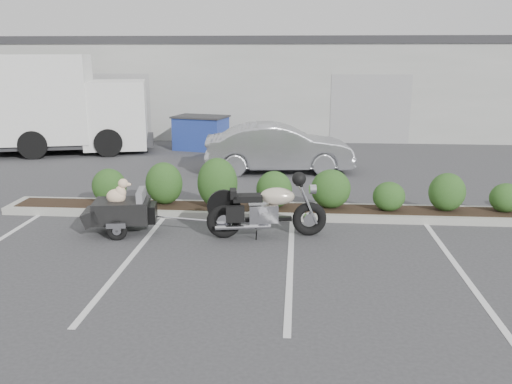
# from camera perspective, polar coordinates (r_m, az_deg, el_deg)

# --- Properties ---
(ground) EXTENTS (90.00, 90.00, 0.00)m
(ground) POSITION_cam_1_polar(r_m,az_deg,el_deg) (9.63, -3.51, -6.03)
(ground) COLOR #38383A
(ground) RESTS_ON ground
(planter_kerb) EXTENTS (12.00, 1.00, 0.15)m
(planter_kerb) POSITION_cam_1_polar(r_m,az_deg,el_deg) (11.61, 2.88, -2.04)
(planter_kerb) COLOR #9E9E93
(planter_kerb) RESTS_ON ground
(building) EXTENTS (26.00, 10.00, 4.00)m
(building) POSITION_cam_1_polar(r_m,az_deg,el_deg) (26.00, 1.67, 11.39)
(building) COLOR #9EA099
(building) RESTS_ON ground
(motorcycle) EXTENTS (2.26, 0.90, 1.30)m
(motorcycle) POSITION_cam_1_polar(r_m,az_deg,el_deg) (10.08, 1.15, -1.93)
(motorcycle) COLOR black
(motorcycle) RESTS_ON ground
(pet_trailer) EXTENTS (1.83, 1.04, 1.08)m
(pet_trailer) POSITION_cam_1_polar(r_m,az_deg,el_deg) (10.64, -14.01, -1.86)
(pet_trailer) COLOR black
(pet_trailer) RESTS_ON ground
(sedan) EXTENTS (4.40, 1.99, 1.40)m
(sedan) POSITION_cam_1_polar(r_m,az_deg,el_deg) (15.72, 2.42, 4.65)
(sedan) COLOR #B2B3BA
(sedan) RESTS_ON ground
(dumpster) EXTENTS (2.09, 1.67, 1.20)m
(dumpster) POSITION_cam_1_polar(r_m,az_deg,el_deg) (19.56, -5.82, 6.25)
(dumpster) COLOR navy
(dumpster) RESTS_ON ground
(delivery_truck) EXTENTS (7.60, 4.05, 3.32)m
(delivery_truck) POSITION_cam_1_polar(r_m,az_deg,el_deg) (20.07, -21.56, 8.37)
(delivery_truck) COLOR white
(delivery_truck) RESTS_ON ground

